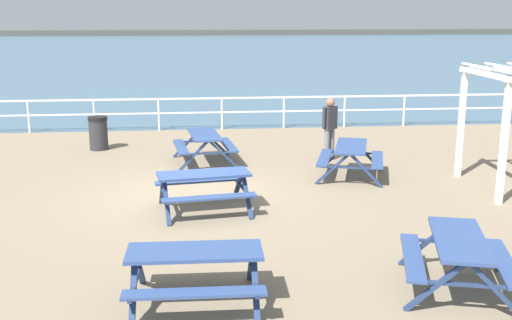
% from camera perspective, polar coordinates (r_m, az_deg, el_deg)
% --- Properties ---
extents(ground_plane, '(30.00, 24.00, 0.20)m').
position_cam_1_polar(ground_plane, '(13.51, -5.88, -3.69)').
color(ground_plane, gray).
extents(sea_band, '(142.00, 90.00, 0.01)m').
position_cam_1_polar(sea_band, '(65.78, -6.02, 9.95)').
color(sea_band, '#476B84').
rests_on(sea_band, ground).
extents(distant_shoreline, '(142.00, 6.00, 1.80)m').
position_cam_1_polar(distant_shoreline, '(108.73, -6.04, 11.28)').
color(distant_shoreline, '#4C4C47').
rests_on(distant_shoreline, ground).
extents(seaward_railing, '(23.07, 0.07, 1.08)m').
position_cam_1_polar(seaward_railing, '(20.90, -6.00, 4.79)').
color(seaward_railing, white).
rests_on(seaward_railing, ground).
extents(picnic_table_near_left, '(2.00, 1.76, 0.80)m').
position_cam_1_polar(picnic_table_near_left, '(12.32, -4.78, -2.04)').
color(picnic_table_near_left, '#334C84').
rests_on(picnic_table_near_left, ground).
extents(picnic_table_near_right, '(1.71, 1.95, 0.80)m').
position_cam_1_polar(picnic_table_near_right, '(16.28, -4.72, 1.77)').
color(picnic_table_near_right, '#334C84').
rests_on(picnic_table_near_right, ground).
extents(picnic_table_mid_centre, '(1.96, 2.16, 0.80)m').
position_cam_1_polar(picnic_table_mid_centre, '(14.97, 8.66, 0.63)').
color(picnic_table_mid_centre, '#334C84').
rests_on(picnic_table_mid_centre, ground).
extents(picnic_table_far_right, '(1.84, 1.58, 0.80)m').
position_cam_1_polar(picnic_table_far_right, '(8.46, -5.60, -9.37)').
color(picnic_table_far_right, '#334C84').
rests_on(picnic_table_far_right, ground).
extents(picnic_table_seaward, '(1.94, 2.14, 0.80)m').
position_cam_1_polar(picnic_table_seaward, '(9.29, 18.01, -7.88)').
color(picnic_table_seaward, '#334C84').
rests_on(picnic_table_seaward, ground).
extents(visitor, '(0.46, 0.37, 1.66)m').
position_cam_1_polar(visitor, '(16.55, 6.75, 3.19)').
color(visitor, slate).
rests_on(visitor, ground).
extents(litter_bin, '(0.55, 0.55, 0.95)m').
position_cam_1_polar(litter_bin, '(18.37, -14.19, 2.40)').
color(litter_bin, '#2D2D33').
rests_on(litter_bin, ground).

